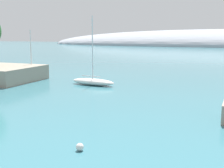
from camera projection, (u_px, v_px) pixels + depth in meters
sailboat_sand_near_shore at (32, 75)px, 54.73m from camera, size 5.63×6.57×8.72m
sailboat_white_mid_mooring at (93, 81)px, 46.73m from camera, size 7.57×2.84×10.64m
mooring_buoy_white at (80, 147)px, 20.25m from camera, size 0.54×0.54×0.54m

